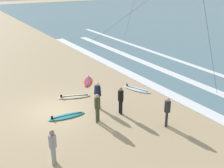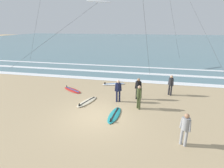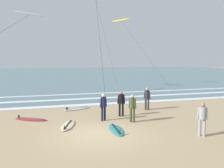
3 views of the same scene
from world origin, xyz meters
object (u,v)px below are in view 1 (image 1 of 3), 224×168
Objects in this scene: surfer_mid_group at (121,98)px; surfer_right_near at (97,105)px; surfboard_left_pile at (137,89)px; surfer_left_near at (167,109)px; surfboard_near_water at (88,82)px; surfboard_right_spare at (67,116)px; surfboard_foreground_flat at (74,96)px; surfer_foreground_main at (53,144)px; surfer_left_far at (98,93)px.

surfer_mid_group is 1.55m from surfer_right_near.
surfboard_left_pile is at bearing 119.81° from surfer_right_near.
surfer_left_near is 1.00× the size of surfer_right_near.
surfboard_left_pile is (-4.77, 1.58, -0.91)m from surfer_left_near.
surfboard_near_water is (-3.07, -2.22, 0.00)m from surfboard_left_pile.
surfer_right_near is (-2.24, -2.83, 0.00)m from surfer_left_near.
surfboard_right_spare is 2.68m from surfboard_foreground_flat.
surfer_right_near reaches higher than surfboard_foreground_flat.
surfboard_foreground_flat is (-5.83, 3.47, -0.91)m from surfer_foreground_main.
surfer_left_far is 2.24m from surfboard_right_spare.
surfboard_near_water is (-5.46, 0.65, -0.91)m from surfer_mid_group.
surfer_mid_group is 1.00× the size of surfer_right_near.
surfer_right_near is at bearing -3.61° from surfboard_foreground_flat.
surfer_mid_group is at bearing 20.77° from surfboard_foreground_flat.
surfer_left_far is at bearing 93.62° from surfboard_right_spare.
surfer_foreground_main is 0.75× the size of surfboard_right_spare.
surfer_mid_group reaches higher than surfboard_right_spare.
surfer_mid_group is at bearing -50.26° from surfboard_left_pile.
surfboard_near_water is (-4.24, 3.42, 0.00)m from surfboard_right_spare.
surfer_left_far is at bearing 151.29° from surfer_right_near.
surfer_right_near is at bearing 124.31° from surfer_foreground_main.
surfer_foreground_main is at bearing -55.69° from surfer_right_near.
surfer_left_far is at bearing 132.37° from surfer_foreground_main.
surfboard_right_spare and surfboard_left_pile have the same top height.
surfer_right_near is (1.49, -0.82, 0.00)m from surfer_left_far.
surfboard_right_spare is at bearing -131.55° from surfer_left_near.
surfer_left_far and surfer_foreground_main have the same top height.
surfboard_left_pile is 3.79m from surfboard_near_water.
surfer_left_near is 6.47m from surfboard_foreground_flat.
surfer_left_far reaches higher than surfboard_right_spare.
surfboard_right_spare and surfboard_near_water have the same top height.
surfer_right_near is 0.74× the size of surfboard_left_pile.
surfer_left_near is 5.50m from surfboard_right_spare.
surfer_right_near is at bearing -84.65° from surfer_mid_group.
surfer_right_near is 2.04m from surfboard_right_spare.
surfer_mid_group is at bearing 66.30° from surfboard_right_spare.
surfer_right_near is 0.76× the size of surfboard_near_water.
surfer_mid_group and surfer_left_near have the same top height.
surfer_left_near reaches higher than surfboard_left_pile.
surfboard_foreground_flat is (-5.85, -2.61, -0.91)m from surfer_left_near.
surfer_left_far is 3.86m from surfboard_left_pile.
surfer_right_near is (-2.21, 3.24, 0.00)m from surfer_foreground_main.
surfboard_right_spare is at bearing -78.28° from surfboard_left_pile.
surfer_foreground_main is at bearing -58.23° from surfboard_left_pile.
surfboard_left_pile is at bearing 161.65° from surfer_left_near.
surfboard_near_water is at bearing 161.47° from surfer_left_far.
surfer_left_near reaches higher than surfboard_right_spare.
surfboard_left_pile is at bearing 101.72° from surfboard_right_spare.
surfer_mid_group is at bearing 116.20° from surfer_foreground_main.
surfboard_left_pile is 1.03× the size of surfboard_near_water.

